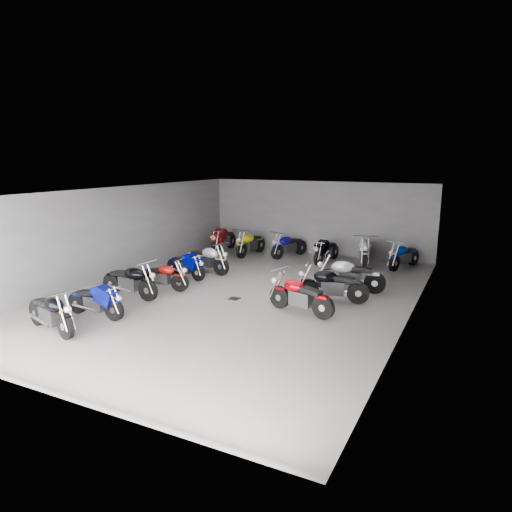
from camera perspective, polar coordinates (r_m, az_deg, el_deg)
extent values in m
plane|color=gray|center=(14.30, -1.75, -4.82)|extent=(14.00, 14.00, 0.00)
cube|color=slate|center=(20.27, 7.68, 4.74)|extent=(10.00, 0.10, 3.20)
cube|color=slate|center=(16.84, -16.95, 2.83)|extent=(0.10, 14.00, 3.20)
cube|color=slate|center=(12.39, 19.01, -0.49)|extent=(0.10, 14.00, 3.20)
cube|color=black|center=(13.71, -1.83, 8.16)|extent=(10.00, 14.00, 0.04)
cube|color=black|center=(13.88, -2.73, -5.33)|extent=(0.32, 0.32, 0.01)
cylinder|color=black|center=(11.68, -22.72, -8.08)|extent=(0.65, 0.28, 0.63)
cylinder|color=black|center=(12.92, -25.65, -6.43)|extent=(0.65, 0.30, 0.63)
cube|color=#2D2D30|center=(12.27, -24.30, -6.78)|extent=(0.70, 0.44, 0.40)
ellipsoid|color=black|center=(11.98, -23.98, -5.59)|extent=(0.75, 0.54, 0.36)
cube|color=black|center=(12.46, -25.05, -5.22)|extent=(0.65, 0.41, 0.18)
cylinder|color=black|center=(12.52, -17.30, -6.45)|extent=(0.59, 0.12, 0.59)
cylinder|color=black|center=(13.45, -21.42, -5.48)|extent=(0.59, 0.14, 0.59)
cube|color=#2D2D30|center=(12.95, -19.46, -5.57)|extent=(0.59, 0.27, 0.37)
ellipsoid|color=#0B1389|center=(12.73, -18.92, -4.46)|extent=(0.62, 0.37, 0.33)
cube|color=black|center=(13.08, -20.44, -4.29)|extent=(0.56, 0.26, 0.17)
cylinder|color=black|center=(13.93, -13.35, -4.19)|extent=(0.67, 0.17, 0.66)
cylinder|color=black|center=(14.97, -17.53, -3.30)|extent=(0.67, 0.20, 0.66)
cube|color=#2D2D30|center=(14.41, -15.54, -3.34)|extent=(0.69, 0.35, 0.41)
ellipsoid|color=black|center=(14.17, -14.97, -2.18)|extent=(0.73, 0.46, 0.37)
cube|color=black|center=(14.57, -16.51, -2.05)|extent=(0.65, 0.33, 0.19)
cylinder|color=black|center=(14.73, -9.51, -3.30)|extent=(0.59, 0.22, 0.58)
cylinder|color=black|center=(15.33, -13.96, -2.88)|extent=(0.60, 0.24, 0.58)
cube|color=#2D2D30|center=(15.00, -11.80, -2.75)|extent=(0.63, 0.37, 0.36)
ellipsoid|color=#AD0E0D|center=(14.83, -11.16, -1.73)|extent=(0.67, 0.47, 0.33)
cube|color=black|center=(15.07, -12.82, -1.73)|extent=(0.59, 0.35, 0.17)
cylinder|color=black|center=(15.88, -7.27, -2.08)|extent=(0.60, 0.27, 0.59)
cylinder|color=black|center=(16.88, -10.26, -1.33)|extent=(0.60, 0.28, 0.59)
cube|color=#2D2D30|center=(16.36, -8.82, -1.39)|extent=(0.65, 0.42, 0.37)
ellipsoid|color=#00059C|center=(16.14, -8.40, -0.48)|extent=(0.70, 0.52, 0.33)
cube|color=black|center=(16.52, -9.51, -0.36)|extent=(0.61, 0.39, 0.17)
cylinder|color=black|center=(16.57, -4.40, -1.31)|extent=(0.67, 0.24, 0.65)
cylinder|color=black|center=(17.55, -8.07, -0.64)|extent=(0.67, 0.26, 0.65)
cube|color=#2D2D30|center=(17.03, -6.30, -0.63)|extent=(0.71, 0.42, 0.41)
ellipsoid|color=silver|center=(16.81, -5.76, 0.35)|extent=(0.75, 0.52, 0.37)
cube|color=black|center=(17.19, -7.12, 0.44)|extent=(0.66, 0.39, 0.19)
cylinder|color=black|center=(12.96, 2.98, -5.16)|extent=(0.65, 0.27, 0.63)
cylinder|color=black|center=(12.20, 8.42, -6.39)|extent=(0.65, 0.29, 0.63)
cube|color=#2D2D30|center=(12.54, 5.62, -5.33)|extent=(0.70, 0.44, 0.40)
ellipsoid|color=#99020B|center=(12.57, 4.83, -3.77)|extent=(0.75, 0.54, 0.36)
cube|color=black|center=(12.29, 6.87, -4.37)|extent=(0.65, 0.41, 0.18)
cylinder|color=black|center=(13.73, 6.49, -4.19)|extent=(0.66, 0.28, 0.65)
cylinder|color=black|center=(13.65, 12.65, -4.52)|extent=(0.67, 0.30, 0.65)
cube|color=#2D2D30|center=(13.64, 9.58, -3.95)|extent=(0.71, 0.45, 0.41)
ellipsoid|color=black|center=(13.57, 8.68, -2.58)|extent=(0.77, 0.55, 0.37)
cube|color=black|center=(13.55, 10.99, -2.87)|extent=(0.67, 0.42, 0.18)
cylinder|color=black|center=(14.93, 8.77, -2.89)|extent=(0.69, 0.25, 0.67)
cylinder|color=black|center=(14.80, 14.62, -3.27)|extent=(0.69, 0.27, 0.67)
cube|color=#2D2D30|center=(14.82, 11.70, -2.69)|extent=(0.73, 0.42, 0.42)
ellipsoid|color=#B9B9BE|center=(14.76, 10.86, -1.37)|extent=(0.77, 0.53, 0.38)
cube|color=black|center=(14.72, 13.05, -1.67)|extent=(0.68, 0.40, 0.19)
cylinder|color=black|center=(20.11, -5.02, 1.14)|extent=(0.22, 0.72, 0.71)
cylinder|color=black|center=(21.54, -3.16, 1.91)|extent=(0.24, 0.72, 0.71)
cube|color=#2D2D30|center=(20.80, -4.06, 1.84)|extent=(0.40, 0.75, 0.44)
ellipsoid|color=maroon|center=(20.52, -4.36, 2.70)|extent=(0.52, 0.80, 0.40)
cube|color=black|center=(21.07, -3.67, 2.83)|extent=(0.38, 0.70, 0.20)
cylinder|color=black|center=(19.32, -1.83, 0.68)|extent=(0.19, 0.68, 0.67)
cylinder|color=black|center=(20.60, 0.46, 1.40)|extent=(0.21, 0.68, 0.67)
cube|color=#2D2D30|center=(19.94, -0.65, 1.35)|extent=(0.37, 0.71, 0.42)
ellipsoid|color=yellow|center=(19.69, -1.00, 2.21)|extent=(0.47, 0.75, 0.38)
cube|color=black|center=(20.17, -0.15, 2.33)|extent=(0.34, 0.66, 0.19)
cylinder|color=black|center=(19.12, 2.69, 0.50)|extent=(0.35, 0.65, 0.64)
cylinder|color=black|center=(20.16, 5.58, 1.06)|extent=(0.37, 0.65, 0.64)
cube|color=#2D2D30|center=(19.61, 4.18, 1.07)|extent=(0.51, 0.71, 0.40)
ellipsoid|color=#0D087C|center=(19.40, 3.75, 1.92)|extent=(0.61, 0.78, 0.36)
cube|color=black|center=(19.79, 4.82, 1.99)|extent=(0.48, 0.67, 0.18)
cylinder|color=black|center=(18.20, 7.82, -0.22)|extent=(0.21, 0.64, 0.62)
cylinder|color=black|center=(19.45, 9.70, 0.51)|extent=(0.23, 0.64, 0.62)
cube|color=#2D2D30|center=(18.80, 8.80, 0.45)|extent=(0.38, 0.67, 0.39)
ellipsoid|color=black|center=(18.55, 8.54, 1.28)|extent=(0.48, 0.71, 0.35)
cube|color=black|center=(19.03, 9.24, 1.41)|extent=(0.35, 0.63, 0.18)
cylinder|color=black|center=(17.74, 13.43, -0.58)|extent=(0.35, 0.75, 0.74)
cylinder|color=black|center=(19.37, 13.21, 0.49)|extent=(0.37, 0.75, 0.74)
cube|color=#2D2D30|center=(18.53, 13.33, 0.32)|extent=(0.54, 0.81, 0.46)
ellipsoid|color=#B9B8C0|center=(18.22, 13.42, 1.30)|extent=(0.66, 0.88, 0.41)
cube|color=black|center=(18.83, 13.33, 1.51)|extent=(0.50, 0.76, 0.21)
cylinder|color=black|center=(17.85, 16.88, -0.87)|extent=(0.34, 0.64, 0.63)
cylinder|color=black|center=(19.08, 19.06, -0.20)|extent=(0.36, 0.64, 0.63)
cube|color=#2D2D30|center=(18.44, 18.03, -0.22)|extent=(0.50, 0.70, 0.39)
ellipsoid|color=navy|center=(18.19, 17.76, 0.65)|extent=(0.60, 0.77, 0.36)
cube|color=black|center=(18.66, 18.56, 0.75)|extent=(0.47, 0.66, 0.18)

